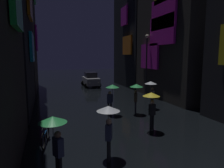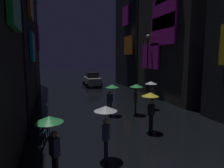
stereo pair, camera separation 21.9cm
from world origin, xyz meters
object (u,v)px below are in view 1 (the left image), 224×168
Objects in this scene: pedestrian_far_right_clear at (151,87)px; car_distant at (91,80)px; pedestrian_midstreet_left_green at (112,91)px; pedestrian_near_crossing_yellow at (152,101)px; pedestrian_foreground_left_green at (136,90)px; streetlamp_right_far at (147,59)px; pedestrian_midstreet_centre_green at (54,131)px; pedestrian_foreground_right_clear at (108,118)px; bicycle_parked_at_storefront at (45,135)px.

pedestrian_far_right_clear is 13.01m from car_distant.
pedestrian_midstreet_left_green is 1.00× the size of pedestrian_near_crossing_yellow.
pedestrian_far_right_clear is 1.00× the size of pedestrian_foreground_left_green.
streetlamp_right_far is at bearing 66.60° from pedestrian_far_right_clear.
pedestrian_far_right_clear is 1.00× the size of pedestrian_midstreet_centre_green.
pedestrian_foreground_right_clear is 1.00× the size of pedestrian_near_crossing_yellow.
pedestrian_foreground_left_green is (-1.70, -0.94, 0.00)m from pedestrian_far_right_clear.
pedestrian_foreground_left_green reaches higher than bicycle_parked_at_storefront.
pedestrian_far_right_clear is 0.51× the size of car_distant.
streetlamp_right_far is (3.77, -8.49, 2.84)m from car_distant.
pedestrian_near_crossing_yellow is (5.08, 2.86, 0.00)m from pedestrian_midstreet_centre_green.
pedestrian_midstreet_left_green and pedestrian_foreground_right_clear have the same top height.
pedestrian_far_right_clear is at bearing 43.42° from pedestrian_midstreet_centre_green.
pedestrian_midstreet_centre_green is 8.31m from pedestrian_foreground_left_green.
pedestrian_midstreet_left_green is 1.18× the size of bicycle_parked_at_storefront.
pedestrian_midstreet_left_green and pedestrian_midstreet_centre_green have the same top height.
car_distant is 9.71m from streetlamp_right_far.
pedestrian_far_right_clear is 1.00× the size of pedestrian_foreground_right_clear.
pedestrian_midstreet_left_green is 0.35× the size of streetlamp_right_far.
streetlamp_right_far is at bearing 43.65° from pedestrian_midstreet_left_green.
pedestrian_midstreet_left_green is 1.00× the size of pedestrian_foreground_right_clear.
pedestrian_foreground_left_green is at bearing -151.13° from pedestrian_far_right_clear.
pedestrian_midstreet_left_green and pedestrian_foreground_left_green have the same top height.
bicycle_parked_at_storefront is (-2.33, 2.28, -1.28)m from pedestrian_foreground_right_clear.
pedestrian_near_crossing_yellow is at bearing -116.32° from streetlamp_right_far.
pedestrian_foreground_right_clear is at bearing -124.59° from pedestrian_foreground_left_green.
streetlamp_right_far is at bearing 41.08° from bicycle_parked_at_storefront.
pedestrian_midstreet_left_green is 3.48m from pedestrian_far_right_clear.
pedestrian_foreground_left_green is at bearing -124.08° from streetlamp_right_far.
car_distant is 0.68× the size of streetlamp_right_far.
pedestrian_near_crossing_yellow is 1.18× the size of bicycle_parked_at_storefront.
pedestrian_foreground_left_green is 3.26m from pedestrian_near_crossing_yellow.
pedestrian_far_right_clear is at bearing -81.68° from car_distant.
pedestrian_midstreet_left_green is 7.46m from pedestrian_midstreet_centre_green.
pedestrian_foreground_right_clear and pedestrian_foreground_left_green have the same top height.
streetlamp_right_far reaches higher than car_distant.
pedestrian_midstreet_centre_green reaches higher than bicycle_parked_at_storefront.
pedestrian_far_right_clear is 10.17m from pedestrian_midstreet_centre_green.
pedestrian_foreground_left_green is 0.51× the size of car_distant.
pedestrian_far_right_clear is 1.00× the size of pedestrian_near_crossing_yellow.
streetlamp_right_far reaches higher than pedestrian_foreground_left_green.
car_distant is at bearing 90.76° from pedestrian_foreground_left_green.
bicycle_parked_at_storefront is at bearing 178.60° from pedestrian_near_crossing_yellow.
bicycle_parked_at_storefront is at bearing -152.56° from pedestrian_far_right_clear.
pedestrian_near_crossing_yellow is (-0.62, -3.20, 0.00)m from pedestrian_foreground_left_green.
bicycle_parked_at_storefront is at bearing 135.60° from pedestrian_foreground_right_clear.
pedestrian_midstreet_left_green is at bearing 57.73° from pedestrian_midstreet_centre_green.
pedestrian_foreground_right_clear is at bearing -44.40° from bicycle_parked_at_storefront.
pedestrian_foreground_left_green is 6.87m from bicycle_parked_at_storefront.
streetlamp_right_far is (3.58, 5.30, 2.10)m from pedestrian_foreground_left_green.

